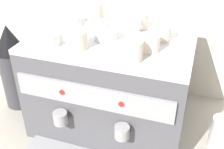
{
  "coord_description": "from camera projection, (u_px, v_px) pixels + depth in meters",
  "views": [
    {
      "loc": [
        0.33,
        -0.99,
        0.9
      ],
      "look_at": [
        0.0,
        0.0,
        0.26
      ],
      "focal_mm": 44.59,
      "sensor_mm": 36.0,
      "label": 1
    }
  ],
  "objects": [
    {
      "name": "ground_plane",
      "position": [
        112.0,
        119.0,
        1.35
      ],
      "size": [
        4.0,
        4.0,
        0.0
      ],
      "primitive_type": "plane",
      "color": "#9E998E"
    },
    {
      "name": "espresso_machine",
      "position": [
        112.0,
        83.0,
        1.24
      ],
      "size": [
        0.66,
        0.57,
        0.43
      ],
      "color": "#4C4C51",
      "rests_on": "ground_plane"
    },
    {
      "name": "ceramic_cup_0",
      "position": [
        76.0,
        39.0,
        1.03
      ],
      "size": [
        0.12,
        0.08,
        0.07
      ],
      "color": "beige",
      "rests_on": "espresso_machine"
    },
    {
      "name": "ceramic_cup_1",
      "position": [
        162.0,
        33.0,
        1.08
      ],
      "size": [
        0.09,
        0.07,
        0.06
      ],
      "color": "beige",
      "rests_on": "espresso_machine"
    },
    {
      "name": "ceramic_cup_2",
      "position": [
        139.0,
        21.0,
        1.2
      ],
      "size": [
        0.08,
        0.12,
        0.07
      ],
      "color": "beige",
      "rests_on": "espresso_machine"
    },
    {
      "name": "ceramic_cup_3",
      "position": [
        131.0,
        50.0,
        0.95
      ],
      "size": [
        0.1,
        0.08,
        0.07
      ],
      "color": "beige",
      "rests_on": "espresso_machine"
    },
    {
      "name": "ceramic_cup_4",
      "position": [
        94.0,
        11.0,
        1.28
      ],
      "size": [
        0.1,
        0.11,
        0.08
      ],
      "color": "beige",
      "rests_on": "espresso_machine"
    },
    {
      "name": "ceramic_cup_5",
      "position": [
        149.0,
        43.0,
        1.01
      ],
      "size": [
        0.11,
        0.07,
        0.06
      ],
      "color": "beige",
      "rests_on": "espresso_machine"
    },
    {
      "name": "ceramic_bowl_0",
      "position": [
        68.0,
        21.0,
        1.23
      ],
      "size": [
        0.13,
        0.13,
        0.04
      ],
      "color": "silver",
      "rests_on": "espresso_machine"
    },
    {
      "name": "ceramic_bowl_1",
      "position": [
        98.0,
        26.0,
        1.19
      ],
      "size": [
        0.1,
        0.1,
        0.03
      ],
      "color": "silver",
      "rests_on": "espresso_machine"
    },
    {
      "name": "ceramic_bowl_2",
      "position": [
        46.0,
        39.0,
        1.06
      ],
      "size": [
        0.11,
        0.11,
        0.04
      ],
      "color": "silver",
      "rests_on": "espresso_machine"
    },
    {
      "name": "ceramic_bowl_3",
      "position": [
        106.0,
        35.0,
        1.1
      ],
      "size": [
        0.09,
        0.09,
        0.04
      ],
      "color": "silver",
      "rests_on": "espresso_machine"
    },
    {
      "name": "coffee_grinder",
      "position": [
        14.0,
        66.0,
        1.36
      ],
      "size": [
        0.15,
        0.15,
        0.43
      ],
      "color": "#333338",
      "rests_on": "ground_plane"
    },
    {
      "name": "milk_pitcher",
      "position": [
        220.0,
        133.0,
        1.16
      ],
      "size": [
        0.08,
        0.08,
        0.15
      ],
      "primitive_type": "cylinder",
      "color": "#B7B7BC",
      "rests_on": "ground_plane"
    }
  ]
}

